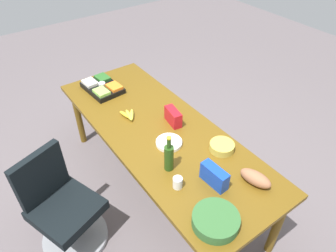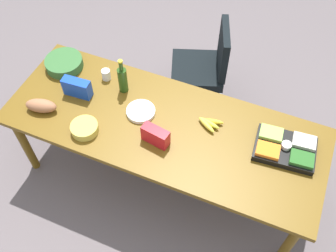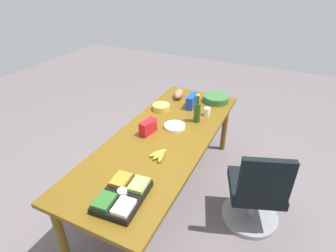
{
  "view_description": "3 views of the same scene",
  "coord_description": "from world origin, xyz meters",
  "px_view_note": "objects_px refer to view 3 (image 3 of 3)",
  "views": [
    {
      "loc": [
        -1.75,
        1.15,
        2.51
      ],
      "look_at": [
        -0.08,
        -0.04,
        0.83
      ],
      "focal_mm": 33.11,
      "sensor_mm": 36.0,
      "label": 1
    },
    {
      "loc": [
        0.7,
        -1.57,
        3.06
      ],
      "look_at": [
        0.06,
        -0.04,
        0.82
      ],
      "focal_mm": 41.44,
      "sensor_mm": 36.0,
      "label": 2
    },
    {
      "loc": [
        2.02,
        1.03,
        2.23
      ],
      "look_at": [
        -0.13,
        -0.01,
        0.8
      ],
      "focal_mm": 29.06,
      "sensor_mm": 36.0,
      "label": 3
    }
  ],
  "objects_px": {
    "office_chair": "(255,196)",
    "chip_bag_blue": "(192,101)",
    "wine_bottle": "(197,111)",
    "paper_plate_stack": "(175,126)",
    "paper_cup": "(207,112)",
    "chip_bag_red": "(148,127)",
    "chip_bowl": "(161,107)",
    "salad_bowl": "(216,99)",
    "banana_bunch": "(160,154)",
    "conference_table": "(163,142)",
    "bread_loaf": "(179,94)",
    "veggie_tray": "(123,195)"
  },
  "relations": [
    {
      "from": "wine_bottle",
      "to": "salad_bowl",
      "type": "height_order",
      "value": "wine_bottle"
    },
    {
      "from": "conference_table",
      "to": "salad_bowl",
      "type": "bearing_deg",
      "value": 166.5
    },
    {
      "from": "chip_bag_blue",
      "to": "wine_bottle",
      "type": "xyz_separation_m",
      "value": [
        0.31,
        0.18,
        0.05
      ]
    },
    {
      "from": "office_chair",
      "to": "wine_bottle",
      "type": "bearing_deg",
      "value": -118.3
    },
    {
      "from": "paper_cup",
      "to": "chip_bowl",
      "type": "height_order",
      "value": "paper_cup"
    },
    {
      "from": "paper_cup",
      "to": "chip_bag_red",
      "type": "bearing_deg",
      "value": -33.7
    },
    {
      "from": "chip_bowl",
      "to": "wine_bottle",
      "type": "distance_m",
      "value": 0.49
    },
    {
      "from": "office_chair",
      "to": "chip_bag_blue",
      "type": "relative_size",
      "value": 4.11
    },
    {
      "from": "office_chair",
      "to": "paper_plate_stack",
      "type": "distance_m",
      "value": 1.04
    },
    {
      "from": "paper_plate_stack",
      "to": "paper_cup",
      "type": "bearing_deg",
      "value": 152.1
    },
    {
      "from": "paper_cup",
      "to": "bread_loaf",
      "type": "height_order",
      "value": "bread_loaf"
    },
    {
      "from": "office_chair",
      "to": "chip_bag_red",
      "type": "distance_m",
      "value": 1.22
    },
    {
      "from": "conference_table",
      "to": "banana_bunch",
      "type": "xyz_separation_m",
      "value": [
        0.32,
        0.13,
        0.1
      ]
    },
    {
      "from": "chip_bag_blue",
      "to": "bread_loaf",
      "type": "relative_size",
      "value": 0.92
    },
    {
      "from": "banana_bunch",
      "to": "salad_bowl",
      "type": "distance_m",
      "value": 1.31
    },
    {
      "from": "banana_bunch",
      "to": "chip_bowl",
      "type": "bearing_deg",
      "value": -154.08
    },
    {
      "from": "wine_bottle",
      "to": "paper_plate_stack",
      "type": "xyz_separation_m",
      "value": [
        0.22,
        -0.16,
        -0.11
      ]
    },
    {
      "from": "conference_table",
      "to": "office_chair",
      "type": "height_order",
      "value": "office_chair"
    },
    {
      "from": "veggie_tray",
      "to": "banana_bunch",
      "type": "xyz_separation_m",
      "value": [
        -0.56,
        0.01,
        -0.01
      ]
    },
    {
      "from": "paper_cup",
      "to": "salad_bowl",
      "type": "relative_size",
      "value": 0.29
    },
    {
      "from": "banana_bunch",
      "to": "veggie_tray",
      "type": "bearing_deg",
      "value": -1.02
    },
    {
      "from": "chip_bag_blue",
      "to": "paper_cup",
      "type": "bearing_deg",
      "value": 62.07
    },
    {
      "from": "chip_bowl",
      "to": "veggie_tray",
      "type": "distance_m",
      "value": 1.44
    },
    {
      "from": "paper_cup",
      "to": "salad_bowl",
      "type": "distance_m",
      "value": 0.39
    },
    {
      "from": "banana_bunch",
      "to": "wine_bottle",
      "type": "bearing_deg",
      "value": 174.41
    },
    {
      "from": "chip_bowl",
      "to": "office_chair",
      "type": "bearing_deg",
      "value": 68.22
    },
    {
      "from": "paper_plate_stack",
      "to": "chip_bag_red",
      "type": "bearing_deg",
      "value": -43.0
    },
    {
      "from": "wine_bottle",
      "to": "chip_bag_blue",
      "type": "bearing_deg",
      "value": -149.71
    },
    {
      "from": "wine_bottle",
      "to": "salad_bowl",
      "type": "xyz_separation_m",
      "value": [
        -0.57,
        0.04,
        -0.08
      ]
    },
    {
      "from": "conference_table",
      "to": "chip_bag_blue",
      "type": "xyz_separation_m",
      "value": [
        -0.73,
        0.02,
        0.15
      ]
    },
    {
      "from": "office_chair",
      "to": "bread_loaf",
      "type": "distance_m",
      "value": 1.56
    },
    {
      "from": "paper_cup",
      "to": "wine_bottle",
      "type": "distance_m",
      "value": 0.21
    },
    {
      "from": "chip_bag_red",
      "to": "paper_plate_stack",
      "type": "relative_size",
      "value": 0.91
    },
    {
      "from": "salad_bowl",
      "to": "conference_table",
      "type": "bearing_deg",
      "value": -13.5
    },
    {
      "from": "chip_bag_blue",
      "to": "office_chair",
      "type": "bearing_deg",
      "value": 52.71
    },
    {
      "from": "chip_bowl",
      "to": "chip_bag_red",
      "type": "distance_m",
      "value": 0.53
    },
    {
      "from": "conference_table",
      "to": "veggie_tray",
      "type": "relative_size",
      "value": 5.43
    },
    {
      "from": "conference_table",
      "to": "chip_bag_blue",
      "type": "height_order",
      "value": "chip_bag_blue"
    },
    {
      "from": "office_chair",
      "to": "chip_bowl",
      "type": "bearing_deg",
      "value": -111.78
    },
    {
      "from": "office_chair",
      "to": "salad_bowl",
      "type": "bearing_deg",
      "value": -143.53
    },
    {
      "from": "chip_bag_blue",
      "to": "paper_cup",
      "type": "height_order",
      "value": "chip_bag_blue"
    },
    {
      "from": "chip_bag_red",
      "to": "paper_plate_stack",
      "type": "distance_m",
      "value": 0.29
    },
    {
      "from": "chip_bag_red",
      "to": "bread_loaf",
      "type": "distance_m",
      "value": 0.92
    },
    {
      "from": "paper_cup",
      "to": "bread_loaf",
      "type": "xyz_separation_m",
      "value": [
        -0.3,
        -0.48,
        0.01
      ]
    },
    {
      "from": "chip_bowl",
      "to": "wine_bottle",
      "type": "xyz_separation_m",
      "value": [
        0.08,
        0.47,
        0.09
      ]
    },
    {
      "from": "chip_bag_blue",
      "to": "chip_bag_red",
      "type": "distance_m",
      "value": 0.76
    },
    {
      "from": "chip_bag_blue",
      "to": "chip_bowl",
      "type": "height_order",
      "value": "chip_bag_blue"
    },
    {
      "from": "chip_bag_blue",
      "to": "banana_bunch",
      "type": "bearing_deg",
      "value": 5.86
    },
    {
      "from": "chip_bag_blue",
      "to": "paper_plate_stack",
      "type": "xyz_separation_m",
      "value": [
        0.53,
        0.02,
        -0.06
      ]
    },
    {
      "from": "veggie_tray",
      "to": "paper_plate_stack",
      "type": "height_order",
      "value": "veggie_tray"
    }
  ]
}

